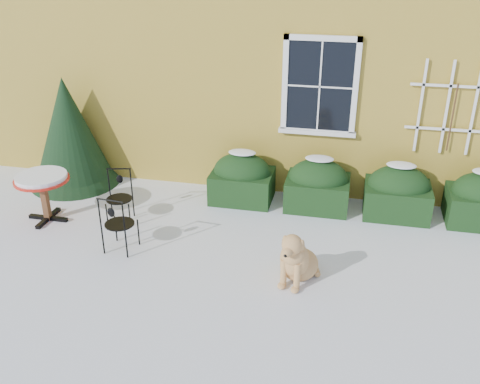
% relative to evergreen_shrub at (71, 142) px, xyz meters
% --- Properties ---
extents(ground, '(80.00, 80.00, 0.00)m').
position_rel_evergreen_shrub_xyz_m(ground, '(3.51, -2.60, -0.80)').
color(ground, white).
rests_on(ground, ground).
extents(hedge_row, '(4.95, 0.80, 0.91)m').
position_rel_evergreen_shrub_xyz_m(hedge_row, '(5.16, -0.05, -0.40)').
color(hedge_row, black).
rests_on(hedge_row, ground).
extents(evergreen_shrub, '(1.64, 1.64, 1.99)m').
position_rel_evergreen_shrub_xyz_m(evergreen_shrub, '(0.00, 0.00, 0.00)').
color(evergreen_shrub, black).
rests_on(evergreen_shrub, ground).
extents(bistro_table, '(0.86, 0.86, 0.80)m').
position_rel_evergreen_shrub_xyz_m(bistro_table, '(0.27, -1.45, -0.14)').
color(bistro_table, black).
rests_on(bistro_table, ground).
extents(patio_chair_near, '(0.44, 0.43, 0.90)m').
position_rel_evergreen_shrub_xyz_m(patio_chair_near, '(1.81, -2.08, -0.35)').
color(patio_chair_near, black).
rests_on(patio_chair_near, ground).
extents(patio_chair_far, '(0.46, 0.45, 0.86)m').
position_rel_evergreen_shrub_xyz_m(patio_chair_far, '(1.45, -1.21, -0.37)').
color(patio_chair_far, black).
rests_on(patio_chair_far, ground).
extents(dog, '(0.64, 0.86, 0.81)m').
position_rel_evergreen_shrub_xyz_m(dog, '(4.42, -2.30, -0.47)').
color(dog, tan).
rests_on(dog, ground).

